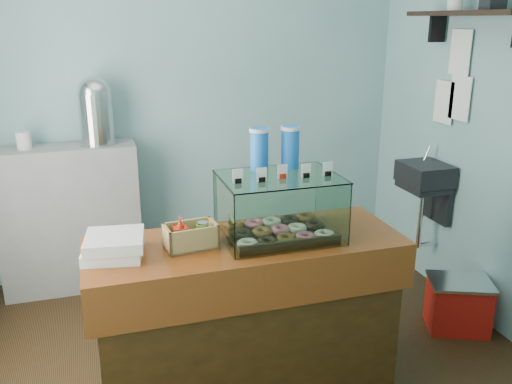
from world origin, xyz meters
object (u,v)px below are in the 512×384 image
object	(u,v)px
counter	(246,318)
coffee_urn	(96,109)
red_cooler	(458,304)
display_case	(278,203)

from	to	relation	value
counter	coffee_urn	xyz separation A→B (m)	(-0.65, 1.57, 0.90)
counter	red_cooler	xyz separation A→B (m)	(1.51, 0.20, -0.28)
counter	red_cooler	distance (m)	1.55
counter	display_case	xyz separation A→B (m)	(0.18, 0.03, 0.61)
counter	red_cooler	world-z (taller)	counter
red_cooler	display_case	bearing A→B (deg)	-149.93
counter	red_cooler	bearing A→B (deg)	7.67
coffee_urn	red_cooler	xyz separation A→B (m)	(2.16, -1.37, -1.18)
display_case	red_cooler	xyz separation A→B (m)	(1.33, 0.17, -0.90)
display_case	coffee_urn	world-z (taller)	coffee_urn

